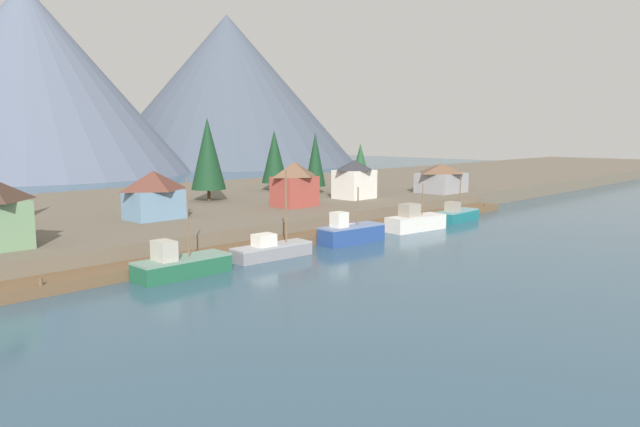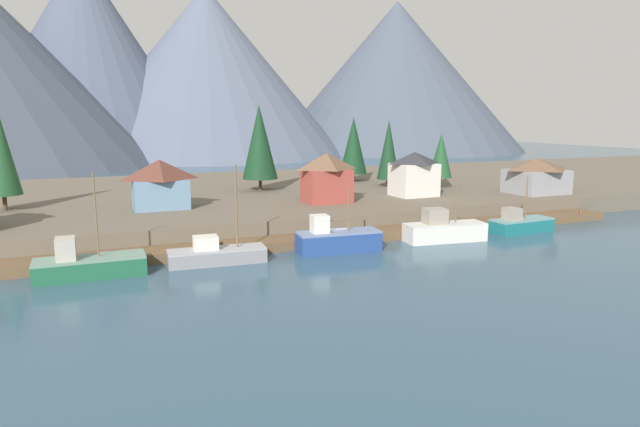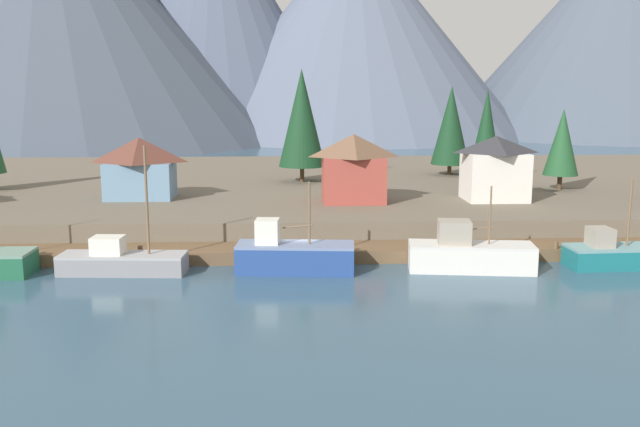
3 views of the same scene
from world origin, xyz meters
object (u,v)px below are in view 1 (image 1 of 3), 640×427
Objects in this scene: conifer_back_left at (274,157)px; fishing_boat_grey at (271,250)px; fishing_boat_white at (415,221)px; house_red at (295,184)px; fishing_boat_blue at (351,233)px; house_grey at (441,178)px; fishing_boat_teal at (457,215)px; conifer_near_left at (315,159)px; house_blue at (154,194)px; conifer_mid_left at (208,154)px; house_white at (354,179)px; conifer_mid_right at (360,163)px; fishing_boat_green at (180,265)px.

fishing_boat_grey is at bearing -131.84° from conifer_back_left.
house_red is (-7.01, 16.41, 4.58)m from fishing_boat_white.
house_grey is (38.12, 12.00, 3.92)m from fishing_boat_blue.
conifer_near_left is (-2.32, 27.76, 7.46)m from fishing_boat_teal.
fishing_boat_blue is at bearing -110.27° from house_red.
house_blue is 21.20m from house_red.
conifer_near_left is 21.05m from conifer_mid_left.
fishing_boat_grey is 36.71m from house_white.
conifer_mid_right is (29.06, 23.34, 6.39)m from fishing_boat_blue.
house_grey reaches higher than fishing_boat_teal.
fishing_boat_grey is 0.84× the size of conifer_back_left.
house_white is at bearing -101.39° from conifer_near_left.
conifer_near_left is at bearing 12.83° from house_blue.
fishing_boat_white is 38.35m from conifer_back_left.
fishing_boat_white is 1.17× the size of fishing_boat_teal.
fishing_boat_white is at bearing -0.16° from fishing_boat_green.
fishing_boat_teal is at bearing -74.55° from house_white.
conifer_mid_right reaches higher than fishing_boat_green.
fishing_boat_green is 54.11m from conifer_near_left.
fishing_boat_white is at bearing 3.03° from fishing_boat_grey.
fishing_boat_teal is 0.61× the size of conifer_mid_left.
fishing_boat_green is at bearing -159.14° from house_white.
house_red is (-18.49, 15.96, 4.85)m from fishing_boat_teal.
fishing_boat_grey is 0.72× the size of conifer_mid_left.
fishing_boat_grey is at bearing 177.72° from fishing_boat_teal.
house_grey is 32.43m from house_red.
house_red is 0.59× the size of conifer_back_left.
house_grey is (13.65, 11.78, 4.18)m from fishing_boat_teal.
house_red is at bearing -143.89° from conifer_near_left.
fishing_boat_teal is (36.98, 0.01, 0.05)m from fishing_boat_grey.
conifer_near_left is 0.97× the size of conifer_back_left.
conifer_mid_right is at bearing 44.01° from fishing_boat_blue.
fishing_boat_blue is 42.53m from conifer_back_left.
fishing_boat_green is 0.82× the size of conifer_back_left.
house_red is at bearing 136.91° from fishing_boat_teal.
fishing_boat_green is at bearing -140.20° from conifer_back_left.
conifer_mid_right is (52.74, 23.17, 6.53)m from fishing_boat_green.
fishing_boat_teal is 24.91m from house_red.
fishing_boat_teal is 1.27× the size of house_white.
house_red is 0.61× the size of conifer_near_left.
conifer_mid_left is at bearing 69.78° from fishing_boat_grey.
house_white is at bearing 45.39° from fishing_boat_blue.
fishing_boat_white is 30.52m from conifer_near_left.
fishing_boat_green is 34.03m from house_red.
fishing_boat_grey is at bearing -152.92° from house_white.
fishing_boat_blue is 36.41m from conifer_near_left.
conifer_mid_left is (13.89, 30.85, 8.99)m from fishing_boat_grey.
conifer_mid_left is (-4.60, 14.88, 4.08)m from house_red.
fishing_boat_green is 1.11× the size of house_grey.
fishing_boat_blue is 1.35× the size of house_red.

